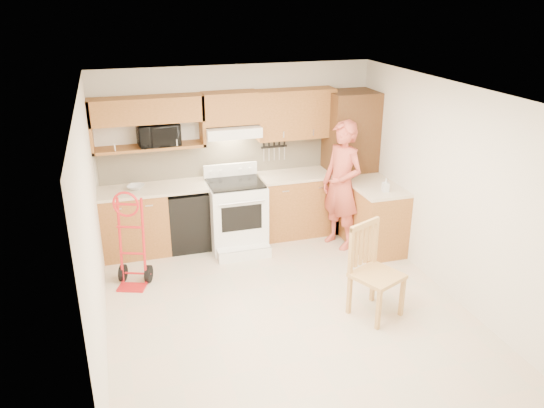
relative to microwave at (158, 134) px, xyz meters
name	(u,v)px	position (x,y,z in m)	size (l,w,h in m)	color
floor	(284,307)	(1.12, -2.08, -1.65)	(4.00, 4.50, 0.02)	beige
ceiling	(287,90)	(1.12, -2.08, 0.87)	(4.00, 4.50, 0.02)	white
wall_back	(237,152)	(1.12, 0.17, -0.39)	(4.00, 0.02, 2.50)	silver
wall_front	(385,321)	(1.12, -4.34, -0.39)	(4.00, 0.02, 2.50)	silver
wall_left	(91,229)	(-0.89, -2.08, -0.39)	(0.02, 4.50, 2.50)	silver
wall_right	(446,189)	(3.13, -2.08, -0.39)	(0.02, 4.50, 2.50)	silver
backsplash	(237,156)	(1.12, 0.15, -0.44)	(3.92, 0.03, 0.55)	beige
lower_cab_left	(135,223)	(-0.43, -0.14, -1.19)	(0.90, 0.60, 0.90)	#A66435
dishwasher	(189,218)	(0.32, -0.14, -1.21)	(0.60, 0.60, 0.85)	black
lower_cab_right	(297,204)	(1.95, -0.14, -1.19)	(1.14, 0.60, 0.90)	#A66435
countertop_left	(154,189)	(-0.13, -0.13, -0.72)	(1.50, 0.63, 0.04)	beige
countertop_right	(297,175)	(1.95, -0.13, -0.72)	(1.14, 0.63, 0.04)	beige
cab_return_right	(374,218)	(2.82, -0.94, -1.19)	(0.60, 1.00, 0.90)	#A66435
countertop_return	(376,186)	(2.82, -0.94, -0.72)	(0.63, 1.00, 0.04)	beige
pantry_tall	(349,162)	(2.77, -0.14, -0.59)	(0.70, 0.60, 2.10)	#4C2711
upper_cab_left	(146,110)	(-0.13, 0.00, 0.34)	(1.50, 0.33, 0.34)	#A66435
upper_shelf_mw	(150,147)	(-0.13, 0.00, -0.17)	(1.50, 0.33, 0.04)	#A66435
upper_cab_center	(230,108)	(1.00, 0.00, 0.30)	(0.76, 0.33, 0.44)	#A66435
upper_cab_right	(295,114)	(1.95, 0.00, 0.16)	(1.14, 0.33, 0.70)	#A66435
range_hood	(232,131)	(1.00, -0.06, -0.01)	(0.76, 0.46, 0.14)	white
knife_strip	(274,151)	(1.67, 0.12, -0.40)	(0.40, 0.05, 0.29)	black
microwave	(158,134)	(0.00, 0.00, 0.00)	(0.54, 0.37, 0.30)	black
range	(237,210)	(0.97, -0.39, -1.07)	(0.78, 1.02, 1.15)	white
person	(342,185)	(2.40, -0.74, -0.73)	(0.67, 0.44, 1.83)	#BE4F3F
hand_truck	(130,244)	(-0.53, -1.06, -1.08)	(0.44, 0.41, 1.12)	red
dining_chair	(378,272)	(2.05, -2.53, -1.10)	(0.48, 0.53, 1.07)	tan
soap_bottle	(386,185)	(2.82, -1.20, -0.61)	(0.08, 0.08, 0.18)	white
bowl	(136,187)	(-0.37, -0.14, -0.67)	(0.22, 0.22, 0.05)	white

